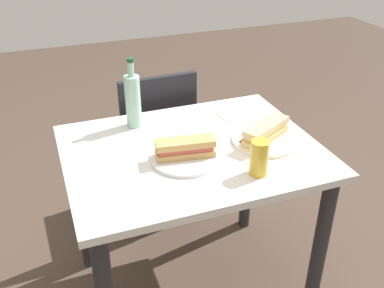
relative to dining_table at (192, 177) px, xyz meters
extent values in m
plane|color=#47382D|center=(0.00, 0.00, -0.62)|extent=(8.00, 8.00, 0.00)
cube|color=silver|center=(0.00, 0.00, 0.12)|extent=(0.97, 0.76, 0.03)
cylinder|color=#262628|center=(0.43, -0.32, -0.26)|extent=(0.06, 0.06, 0.72)
cylinder|color=#262628|center=(-0.43, 0.32, -0.26)|extent=(0.06, 0.06, 0.72)
cylinder|color=#262628|center=(0.43, 0.32, -0.26)|extent=(0.06, 0.06, 0.72)
cube|color=black|center=(0.00, 0.66, -0.15)|extent=(0.42, 0.42, 0.02)
cube|color=black|center=(0.01, 0.47, 0.06)|extent=(0.38, 0.05, 0.40)
cylinder|color=black|center=(0.17, 0.85, -0.39)|extent=(0.04, 0.04, 0.45)
cylinder|color=black|center=(-0.19, 0.83, -0.39)|extent=(0.04, 0.04, 0.45)
cylinder|color=black|center=(0.19, 0.49, -0.39)|extent=(0.04, 0.04, 0.45)
cylinder|color=black|center=(-0.17, 0.47, -0.39)|extent=(0.04, 0.04, 0.45)
cylinder|color=white|center=(-0.05, -0.07, 0.14)|extent=(0.26, 0.26, 0.01)
cube|color=tan|center=(-0.05, -0.07, 0.16)|extent=(0.22, 0.10, 0.02)
cube|color=#B74C3D|center=(-0.05, -0.07, 0.18)|extent=(0.21, 0.09, 0.02)
cube|color=tan|center=(-0.05, -0.07, 0.21)|extent=(0.22, 0.10, 0.02)
cube|color=silver|center=(0.00, -0.01, 0.15)|extent=(0.10, 0.02, 0.00)
cube|color=#59331E|center=(-0.09, -0.01, 0.15)|extent=(0.08, 0.02, 0.01)
cylinder|color=silver|center=(0.29, -0.05, 0.14)|extent=(0.26, 0.26, 0.01)
cube|color=#DBB77A|center=(0.29, -0.05, 0.16)|extent=(0.23, 0.17, 0.02)
cube|color=#DBC66B|center=(0.29, -0.05, 0.18)|extent=(0.21, 0.16, 0.02)
cube|color=#DBB77A|center=(0.29, -0.05, 0.21)|extent=(0.23, 0.17, 0.02)
cube|color=silver|center=(0.29, 0.02, 0.15)|extent=(0.09, 0.06, 0.00)
cube|color=#59331E|center=(0.22, -0.03, 0.15)|extent=(0.07, 0.05, 0.01)
cylinder|color=#99C6B7|center=(-0.16, 0.27, 0.25)|extent=(0.06, 0.06, 0.22)
cylinder|color=#99C6B7|center=(-0.16, 0.27, 0.39)|extent=(0.03, 0.03, 0.06)
cylinder|color=#19472D|center=(-0.16, 0.27, 0.42)|extent=(0.03, 0.03, 0.02)
cylinder|color=gold|center=(0.16, -0.24, 0.20)|extent=(0.07, 0.07, 0.13)
cube|color=white|center=(0.28, 0.22, 0.14)|extent=(0.16, 0.16, 0.00)
camera|label=1|loc=(-0.51, -1.38, 1.00)|focal=41.32mm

